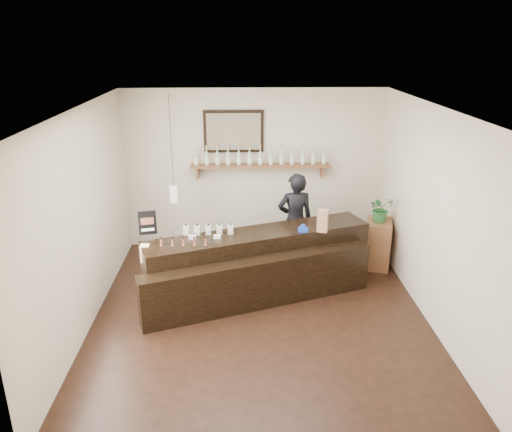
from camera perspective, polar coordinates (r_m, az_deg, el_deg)
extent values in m
plane|color=black|center=(7.01, 0.46, -11.16)|extent=(5.00, 5.00, 0.00)
plane|color=beige|center=(8.78, -0.21, 5.33)|extent=(4.50, 0.00, 4.50)
plane|color=beige|center=(4.15, 2.01, -12.53)|extent=(4.50, 0.00, 4.50)
plane|color=beige|center=(6.69, -19.13, -0.59)|extent=(0.00, 5.00, 5.00)
plane|color=beige|center=(6.87, 19.59, -0.13)|extent=(0.00, 5.00, 5.00)
plane|color=white|center=(6.05, 0.53, 12.13)|extent=(5.00, 5.00, 0.00)
cube|color=brown|center=(8.64, 0.48, 5.76)|extent=(2.40, 0.25, 0.04)
cube|color=brown|center=(8.72, -6.67, 4.95)|extent=(0.04, 0.20, 0.20)
cube|color=brown|center=(8.81, 7.54, 5.06)|extent=(0.04, 0.20, 0.20)
cube|color=black|center=(8.60, -2.57, 9.64)|extent=(1.02, 0.04, 0.72)
cube|color=#453C2C|center=(8.58, -2.57, 9.61)|extent=(0.92, 0.01, 0.62)
cube|color=white|center=(8.02, -9.33, 2.51)|extent=(0.12, 0.12, 0.28)
cylinder|color=black|center=(7.81, -9.68, 8.42)|extent=(0.01, 0.01, 1.41)
cylinder|color=#AAC1A1|center=(8.63, -6.88, 6.44)|extent=(0.07, 0.07, 0.20)
cone|color=#AAC1A1|center=(8.60, -6.91, 7.26)|extent=(0.07, 0.07, 0.05)
cylinder|color=#AAC1A1|center=(8.59, -6.93, 7.65)|extent=(0.02, 0.02, 0.07)
cylinder|color=gold|center=(8.58, -6.94, 7.96)|extent=(0.03, 0.03, 0.02)
cylinder|color=white|center=(8.63, -6.87, 6.31)|extent=(0.07, 0.07, 0.09)
cylinder|color=#AAC1A1|center=(8.62, -5.66, 6.47)|extent=(0.07, 0.07, 0.20)
cone|color=#AAC1A1|center=(8.59, -5.68, 7.29)|extent=(0.07, 0.07, 0.05)
cylinder|color=#AAC1A1|center=(8.57, -5.70, 7.68)|extent=(0.02, 0.02, 0.07)
cylinder|color=gold|center=(8.56, -5.71, 7.99)|extent=(0.03, 0.03, 0.02)
cylinder|color=white|center=(8.62, -5.65, 6.34)|extent=(0.07, 0.07, 0.09)
cylinder|color=#AAC1A1|center=(8.61, -4.43, 6.49)|extent=(0.07, 0.07, 0.20)
cone|color=#AAC1A1|center=(8.58, -4.45, 7.31)|extent=(0.07, 0.07, 0.05)
cylinder|color=#AAC1A1|center=(8.56, -4.46, 7.71)|extent=(0.02, 0.02, 0.07)
cylinder|color=gold|center=(8.55, -4.47, 8.01)|extent=(0.03, 0.03, 0.02)
cylinder|color=white|center=(8.61, -4.43, 6.36)|extent=(0.07, 0.07, 0.09)
cylinder|color=#AAC1A1|center=(8.60, -3.20, 6.51)|extent=(0.07, 0.07, 0.20)
cone|color=#AAC1A1|center=(8.57, -3.22, 7.33)|extent=(0.07, 0.07, 0.05)
cylinder|color=#AAC1A1|center=(8.56, -3.23, 7.73)|extent=(0.02, 0.02, 0.07)
cylinder|color=gold|center=(8.55, -3.23, 8.03)|extent=(0.03, 0.03, 0.02)
cylinder|color=white|center=(8.61, -3.20, 6.38)|extent=(0.07, 0.07, 0.09)
cylinder|color=#AAC1A1|center=(8.60, -1.97, 6.53)|extent=(0.07, 0.07, 0.20)
cone|color=#AAC1A1|center=(8.57, -1.98, 7.35)|extent=(0.07, 0.07, 0.05)
cylinder|color=#AAC1A1|center=(8.56, -1.99, 7.74)|extent=(0.02, 0.02, 0.07)
cylinder|color=gold|center=(8.55, -1.99, 8.05)|extent=(0.03, 0.03, 0.02)
cylinder|color=white|center=(8.60, -1.97, 6.39)|extent=(0.07, 0.07, 0.09)
cylinder|color=#AAC1A1|center=(8.60, -0.74, 6.54)|extent=(0.07, 0.07, 0.20)
cone|color=#AAC1A1|center=(8.57, -0.75, 7.36)|extent=(0.07, 0.07, 0.05)
cylinder|color=#AAC1A1|center=(8.56, -0.75, 7.76)|extent=(0.02, 0.02, 0.07)
cylinder|color=gold|center=(8.55, -0.75, 8.06)|extent=(0.03, 0.03, 0.02)
cylinder|color=white|center=(8.61, -0.74, 6.41)|extent=(0.07, 0.07, 0.09)
cylinder|color=#AAC1A1|center=(8.61, 0.49, 6.55)|extent=(0.07, 0.07, 0.20)
cone|color=#AAC1A1|center=(8.58, 0.49, 7.37)|extent=(0.07, 0.07, 0.05)
cylinder|color=#AAC1A1|center=(8.56, 0.49, 7.76)|extent=(0.02, 0.02, 0.07)
cylinder|color=gold|center=(8.55, 0.49, 8.07)|extent=(0.03, 0.03, 0.02)
cylinder|color=white|center=(8.61, 0.48, 6.42)|extent=(0.07, 0.07, 0.09)
cylinder|color=#AAC1A1|center=(8.62, 1.71, 6.56)|extent=(0.07, 0.07, 0.20)
cone|color=#AAC1A1|center=(8.59, 1.72, 7.38)|extent=(0.07, 0.07, 0.05)
cylinder|color=#AAC1A1|center=(8.57, 1.72, 7.77)|extent=(0.02, 0.02, 0.07)
cylinder|color=gold|center=(8.56, 1.73, 8.08)|extent=(0.03, 0.03, 0.02)
cylinder|color=white|center=(8.62, 1.71, 6.42)|extent=(0.07, 0.07, 0.09)
cylinder|color=#AAC1A1|center=(8.63, 2.93, 6.56)|extent=(0.07, 0.07, 0.20)
cone|color=#AAC1A1|center=(8.60, 2.95, 7.38)|extent=(0.07, 0.07, 0.05)
cylinder|color=#AAC1A1|center=(8.59, 2.96, 7.77)|extent=(0.02, 0.02, 0.07)
cylinder|color=gold|center=(8.58, 2.96, 8.08)|extent=(0.03, 0.03, 0.02)
cylinder|color=white|center=(8.63, 2.93, 6.43)|extent=(0.07, 0.07, 0.09)
cylinder|color=#AAC1A1|center=(8.65, 4.15, 6.56)|extent=(0.07, 0.07, 0.20)
cone|color=#AAC1A1|center=(8.62, 4.17, 7.38)|extent=(0.07, 0.07, 0.05)
cylinder|color=#AAC1A1|center=(8.61, 4.18, 7.77)|extent=(0.02, 0.02, 0.07)
cylinder|color=gold|center=(8.60, 4.19, 8.08)|extent=(0.03, 0.03, 0.02)
cylinder|color=white|center=(8.65, 4.15, 6.43)|extent=(0.07, 0.07, 0.09)
cylinder|color=#AAC1A1|center=(8.67, 5.37, 6.56)|extent=(0.07, 0.07, 0.20)
cone|color=#AAC1A1|center=(8.64, 5.39, 7.38)|extent=(0.07, 0.07, 0.05)
cylinder|color=#AAC1A1|center=(8.63, 5.41, 7.77)|extent=(0.02, 0.02, 0.07)
cylinder|color=gold|center=(8.62, 5.42, 8.07)|extent=(0.03, 0.03, 0.02)
cylinder|color=white|center=(8.67, 5.36, 6.43)|extent=(0.07, 0.07, 0.09)
cylinder|color=#AAC1A1|center=(8.69, 6.57, 6.56)|extent=(0.07, 0.07, 0.20)
cone|color=#AAC1A1|center=(8.66, 6.61, 7.37)|extent=(0.07, 0.07, 0.05)
cylinder|color=#AAC1A1|center=(8.65, 6.62, 7.76)|extent=(0.02, 0.02, 0.07)
cylinder|color=gold|center=(8.64, 6.63, 8.06)|extent=(0.03, 0.03, 0.02)
cylinder|color=white|center=(8.70, 6.57, 6.42)|extent=(0.07, 0.07, 0.09)
cylinder|color=#AAC1A1|center=(8.72, 7.77, 6.55)|extent=(0.07, 0.07, 0.20)
cone|color=#AAC1A1|center=(8.69, 7.81, 7.36)|extent=(0.07, 0.07, 0.05)
cylinder|color=#AAC1A1|center=(8.68, 7.83, 7.75)|extent=(0.02, 0.02, 0.07)
cylinder|color=gold|center=(8.67, 7.84, 8.05)|extent=(0.03, 0.03, 0.02)
cylinder|color=white|center=(8.73, 7.77, 6.42)|extent=(0.07, 0.07, 0.09)
cube|color=black|center=(7.41, 0.31, -5.23)|extent=(3.37, 1.69, 0.94)
cube|color=black|center=(7.06, 0.45, -7.61)|extent=(3.27, 1.41, 0.71)
cube|color=white|center=(7.03, -7.30, -2.40)|extent=(0.10, 0.04, 0.05)
cube|color=white|center=(7.01, -4.47, -2.37)|extent=(0.10, 0.04, 0.05)
cube|color=#FFDC9B|center=(6.99, -12.50, -4.62)|extent=(0.12, 0.12, 0.12)
cube|color=#FFDC9B|center=(6.94, -12.57, -3.72)|extent=(0.12, 0.12, 0.12)
cube|color=#AAC1A1|center=(7.18, -7.98, -1.61)|extent=(0.08, 0.08, 0.13)
cube|color=#D5A6AC|center=(7.14, -8.02, -1.75)|extent=(0.07, 0.00, 0.06)
cylinder|color=black|center=(7.15, -8.01, -1.02)|extent=(0.02, 0.02, 0.03)
cube|color=#AAC1A1|center=(7.17, -6.72, -1.60)|extent=(0.08, 0.08, 0.13)
cube|color=#D5A6AC|center=(7.13, -6.75, -1.73)|extent=(0.07, 0.00, 0.06)
cylinder|color=black|center=(7.14, -6.75, -1.01)|extent=(0.02, 0.02, 0.03)
cube|color=#AAC1A1|center=(7.16, -5.46, -1.59)|extent=(0.08, 0.08, 0.13)
cube|color=#D5A6AC|center=(7.12, -5.48, -1.72)|extent=(0.07, 0.00, 0.06)
cylinder|color=black|center=(7.13, -5.48, -1.00)|extent=(0.02, 0.02, 0.03)
cube|color=#AAC1A1|center=(7.15, -4.19, -1.58)|extent=(0.08, 0.08, 0.13)
cube|color=#D5A6AC|center=(7.11, -4.20, -1.71)|extent=(0.07, 0.00, 0.06)
cylinder|color=black|center=(7.12, -4.21, -0.98)|extent=(0.02, 0.02, 0.03)
cube|color=#AAC1A1|center=(7.14, -2.92, -1.56)|extent=(0.08, 0.08, 0.13)
cube|color=#D5A6AC|center=(7.10, -2.93, -1.69)|extent=(0.07, 0.00, 0.06)
cylinder|color=black|center=(7.11, -2.93, -0.97)|extent=(0.02, 0.02, 0.03)
cylinder|color=#A04736|center=(6.93, -10.67, -4.30)|extent=(0.07, 0.07, 0.20)
cone|color=#A04736|center=(6.88, -10.74, -3.34)|extent=(0.07, 0.07, 0.05)
cylinder|color=#A04736|center=(6.86, -10.77, -2.88)|extent=(0.02, 0.02, 0.07)
cylinder|color=black|center=(6.84, -10.80, -2.52)|extent=(0.03, 0.03, 0.02)
cylinder|color=white|center=(6.94, -10.66, -4.46)|extent=(0.07, 0.07, 0.09)
cylinder|color=#A04736|center=(6.91, -9.45, -4.30)|extent=(0.07, 0.07, 0.20)
cone|color=#A04736|center=(6.86, -9.51, -3.34)|extent=(0.07, 0.07, 0.05)
cylinder|color=#A04736|center=(6.84, -9.54, -2.88)|extent=(0.02, 0.02, 0.07)
cylinder|color=black|center=(6.82, -9.56, -2.51)|extent=(0.03, 0.03, 0.02)
cylinder|color=white|center=(6.92, -9.44, -4.46)|extent=(0.07, 0.07, 0.09)
cylinder|color=#A04736|center=(6.90, -8.22, -4.30)|extent=(0.07, 0.07, 0.20)
cone|color=#A04736|center=(6.84, -8.28, -3.33)|extent=(0.07, 0.07, 0.05)
cylinder|color=#A04736|center=(6.82, -8.30, -2.87)|extent=(0.02, 0.02, 0.07)
cylinder|color=black|center=(6.80, -8.32, -2.50)|extent=(0.03, 0.03, 0.02)
cylinder|color=white|center=(6.90, -8.22, -4.45)|extent=(0.07, 0.07, 0.09)
cylinder|color=#A04736|center=(6.88, -6.99, -4.29)|extent=(0.07, 0.07, 0.20)
cone|color=#A04736|center=(6.83, -7.04, -3.32)|extent=(0.07, 0.07, 0.05)
cylinder|color=#A04736|center=(6.81, -7.06, -2.86)|extent=(0.02, 0.02, 0.07)
cylinder|color=black|center=(6.79, -7.07, -2.49)|extent=(0.03, 0.03, 0.02)
cylinder|color=white|center=(6.89, -6.98, -4.45)|extent=(0.07, 0.07, 0.09)
cylinder|color=#A04736|center=(6.87, -5.75, -4.29)|extent=(0.07, 0.07, 0.20)
cone|color=#A04736|center=(6.82, -5.79, -3.31)|extent=(0.07, 0.07, 0.05)
cylinder|color=#A04736|center=(6.79, -5.81, -2.85)|extent=(0.02, 0.02, 0.07)
cylinder|color=black|center=(6.78, -5.82, -2.48)|extent=(0.03, 0.03, 0.02)
cylinder|color=white|center=(6.88, -5.75, -4.44)|extent=(0.07, 0.07, 0.09)
cube|color=black|center=(7.24, -12.30, -0.77)|extent=(0.25, 0.08, 0.35)
cube|color=brown|center=(7.22, -12.33, -0.58)|extent=(0.18, 0.05, 0.10)
cube|color=white|center=(7.27, -12.25, -1.54)|extent=(0.18, 0.05, 0.04)
cube|color=#906845|center=(7.25, 7.62, -0.55)|extent=(0.18, 0.15, 0.33)
cube|color=black|center=(7.21, 7.68, -1.06)|extent=(0.09, 0.03, 0.07)
cube|color=#183DAD|center=(7.24, 5.39, -1.58)|extent=(0.15, 0.07, 0.07)
cylinder|color=#183DAD|center=(7.23, 5.40, -1.23)|extent=(0.08, 0.04, 0.08)
cube|color=brown|center=(8.44, 13.74, -3.10)|extent=(0.53, 0.63, 0.79)
imported|color=#27622D|center=(8.23, 14.09, 0.82)|extent=(0.47, 0.44, 0.44)
imported|color=black|center=(8.07, 4.50, 0.17)|extent=(0.70, 0.50, 1.79)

